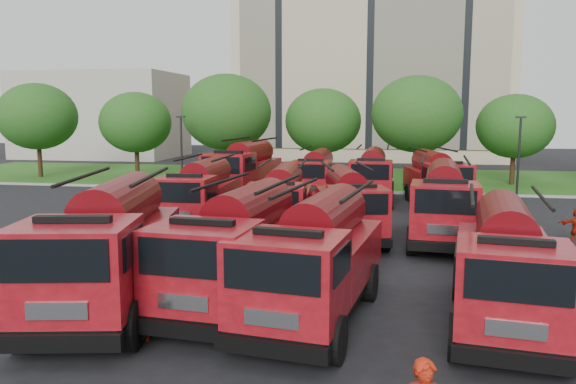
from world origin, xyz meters
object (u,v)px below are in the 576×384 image
object	(u,v)px
fire_truck_0	(109,247)
firefighter_5	(576,245)
firefighter_4	(224,245)
fire_truck_3	(506,266)
fire_truck_7	(443,203)
fire_truck_11	(436,179)
fire_truck_8	(244,170)
fire_truck_6	(349,204)
fire_truck_9	(316,175)
fire_truck_10	(372,175)
fire_truck_2	(316,258)
fire_truck_4	(201,194)
firefighter_1	(141,339)
fire_truck_1	(238,247)
fire_truck_5	(282,202)

from	to	relation	value
fire_truck_0	firefighter_5	size ratio (longest dim) A/B	5.03
fire_truck_0	firefighter_4	distance (m)	8.01
fire_truck_3	fire_truck_7	xyz separation A→B (m)	(-0.61, 9.32, 0.09)
fire_truck_11	firefighter_4	xyz separation A→B (m)	(-9.23, -11.55, -1.57)
fire_truck_8	fire_truck_11	distance (m)	11.64
fire_truck_6	fire_truck_9	size ratio (longest dim) A/B	1.01
fire_truck_0	firefighter_5	world-z (taller)	fire_truck_0
fire_truck_0	fire_truck_10	xyz separation A→B (m)	(6.53, 20.11, -0.14)
fire_truck_6	fire_truck_7	size ratio (longest dim) A/B	0.92
firefighter_4	fire_truck_6	bearing A→B (deg)	-107.21
fire_truck_9	firefighter_5	size ratio (longest dim) A/B	4.25
fire_truck_3	fire_truck_11	size ratio (longest dim) A/B	0.98
fire_truck_3	firefighter_4	world-z (taller)	fire_truck_3
fire_truck_3	fire_truck_2	bearing A→B (deg)	-169.47
fire_truck_10	fire_truck_11	xyz separation A→B (m)	(3.63, -0.79, -0.03)
fire_truck_11	firefighter_5	world-z (taller)	fire_truck_11
fire_truck_2	fire_truck_4	size ratio (longest dim) A/B	1.05
fire_truck_0	firefighter_1	distance (m)	3.03
fire_truck_7	fire_truck_10	xyz separation A→B (m)	(-3.17, 10.22, -0.05)
fire_truck_0	fire_truck_1	xyz separation A→B (m)	(3.32, 1.00, -0.11)
fire_truck_3	fire_truck_7	distance (m)	9.34
fire_truck_0	fire_truck_5	bearing A→B (deg)	61.67
fire_truck_4	fire_truck_6	distance (m)	7.05
firefighter_4	firefighter_5	xyz separation A→B (m)	(14.11, 2.50, 0.00)
fire_truck_5	firefighter_1	size ratio (longest dim) A/B	3.70
fire_truck_8	fire_truck_9	distance (m)	4.53
fire_truck_5	fire_truck_11	xyz separation A→B (m)	(7.21, 9.69, 0.04)
fire_truck_1	firefighter_1	distance (m)	3.64
fire_truck_8	firefighter_4	distance (m)	12.89
firefighter_4	fire_truck_5	bearing A→B (deg)	-87.31
fire_truck_0	fire_truck_8	distance (m)	20.36
fire_truck_7	fire_truck_4	bearing A→B (deg)	178.88
fire_truck_5	fire_truck_7	bearing A→B (deg)	-2.30
fire_truck_11	firefighter_5	bearing A→B (deg)	-72.36
fire_truck_11	firefighter_5	distance (m)	10.40
fire_truck_2	fire_truck_3	distance (m)	4.73
fire_truck_2	firefighter_5	bearing A→B (deg)	54.45
fire_truck_9	fire_truck_11	distance (m)	7.20
fire_truck_5	fire_truck_7	xyz separation A→B (m)	(6.75, 0.26, 0.12)
firefighter_5	fire_truck_6	bearing A→B (deg)	17.91
fire_truck_0	fire_truck_2	size ratio (longest dim) A/B	1.09
firefighter_1	fire_truck_3	bearing A→B (deg)	35.91
fire_truck_0	fire_truck_11	distance (m)	21.83
fire_truck_3	firefighter_5	bearing A→B (deg)	71.61
fire_truck_3	firefighter_4	bearing A→B (deg)	150.13
fire_truck_0	fire_truck_4	size ratio (longest dim) A/B	1.14
fire_truck_1	firefighter_5	distance (m)	15.03
firefighter_5	fire_truck_4	bearing A→B (deg)	12.49
fire_truck_4	fire_truck_7	xyz separation A→B (m)	(10.84, -1.11, 0.07)
fire_truck_4	fire_truck_1	bearing A→B (deg)	-67.96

